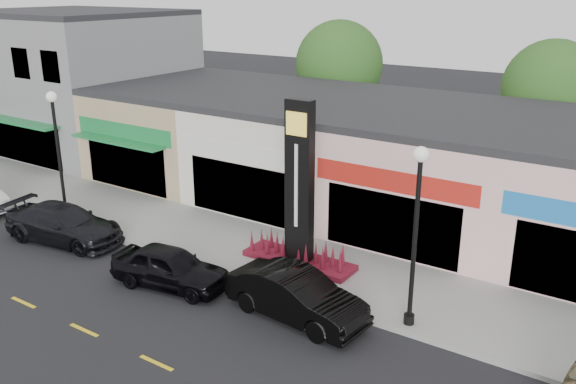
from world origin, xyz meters
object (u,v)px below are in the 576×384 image
(lamp_west_near, at_px, (57,142))
(lamp_east_near, at_px, (416,220))
(pylon_sign, at_px, (299,208))
(car_black_sedan, at_px, (170,267))
(car_black_conv, at_px, (296,296))
(car_dark_sedan, at_px, (64,224))

(lamp_west_near, height_order, lamp_east_near, same)
(lamp_west_near, bearing_deg, lamp_east_near, 0.00)
(lamp_west_near, height_order, pylon_sign, pylon_sign)
(lamp_west_near, distance_m, lamp_east_near, 16.00)
(lamp_west_near, xyz_separation_m, pylon_sign, (11.00, 1.70, -1.20))
(lamp_east_near, relative_size, pylon_sign, 0.91)
(lamp_east_near, distance_m, car_black_sedan, 8.53)
(lamp_west_near, distance_m, pylon_sign, 11.19)
(lamp_west_near, bearing_deg, pylon_sign, 8.77)
(lamp_east_near, xyz_separation_m, car_black_sedan, (-7.82, -2.00, -2.77))
(car_black_sedan, distance_m, car_black_conv, 4.73)
(pylon_sign, relative_size, car_black_sedan, 1.44)
(car_black_sedan, bearing_deg, lamp_east_near, -84.54)
(pylon_sign, distance_m, car_black_sedan, 4.90)
(pylon_sign, height_order, car_dark_sedan, pylon_sign)
(lamp_west_near, relative_size, lamp_east_near, 1.00)
(car_black_sedan, xyz_separation_m, car_black_conv, (4.68, 0.62, 0.05))
(car_black_sedan, bearing_deg, pylon_sign, -46.22)
(car_black_sedan, bearing_deg, car_black_conv, -91.28)
(pylon_sign, bearing_deg, car_black_sedan, -127.35)
(lamp_east_near, bearing_deg, car_dark_sedan, -173.81)
(lamp_west_near, height_order, car_dark_sedan, lamp_west_near)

